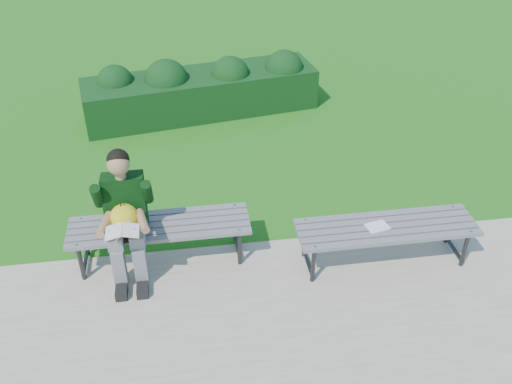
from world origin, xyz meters
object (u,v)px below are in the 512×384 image
at_px(hedge, 202,88).
at_px(bench_left, 160,229).
at_px(paper_sheet, 377,227).
at_px(bench_right, 386,230).
at_px(seated_boy, 125,213).

height_order(hedge, bench_left, hedge).
relative_size(hedge, paper_sheet, 14.15).
bearing_deg(bench_right, seated_boy, 174.21).
height_order(bench_right, seated_boy, seated_boy).
bearing_deg(bench_left, hedge, 79.05).
bearing_deg(paper_sheet, seated_boy, 173.97).
xyz_separation_m(bench_left, seated_boy, (-0.30, -0.10, 0.30)).
height_order(bench_left, seated_boy, seated_boy).
relative_size(seated_boy, paper_sheet, 5.26).
bearing_deg(seated_boy, bench_left, 18.31).
distance_m(bench_left, bench_right, 2.26).
distance_m(seated_boy, paper_sheet, 2.46).
bearing_deg(seated_boy, paper_sheet, -6.03).
xyz_separation_m(bench_right, paper_sheet, (-0.10, 0.00, 0.06)).
distance_m(bench_left, paper_sheet, 2.17).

